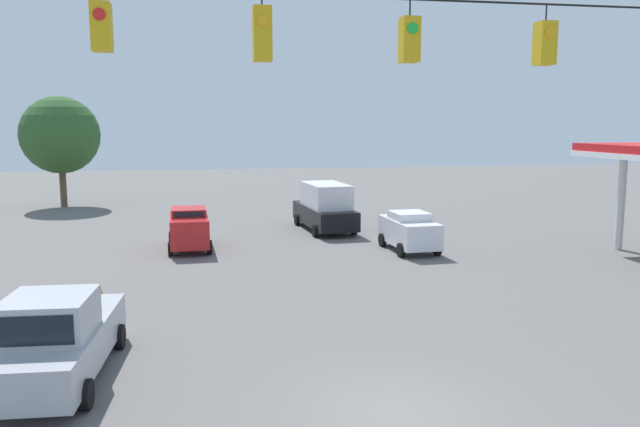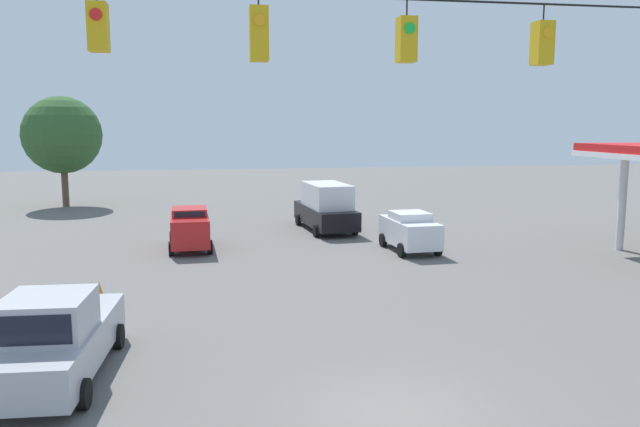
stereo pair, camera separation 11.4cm
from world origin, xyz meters
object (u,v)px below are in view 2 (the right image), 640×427
(pickup_truck_silver_parked_shoulder, at_px, (56,339))
(traffic_cone_nearest, at_px, (45,375))
(traffic_cone_third, at_px, (99,291))
(tree_horizon_left, at_px, (62,135))
(box_truck_black_oncoming_deep, at_px, (326,207))
(overhead_signal_span, at_px, (408,131))
(sedan_white_oncoming_far, at_px, (410,231))
(sedan_red_withflow_far, at_px, (190,228))
(traffic_cone_second, at_px, (81,324))

(pickup_truck_silver_parked_shoulder, distance_m, traffic_cone_nearest, 0.85)
(pickup_truck_silver_parked_shoulder, xyz_separation_m, traffic_cone_third, (0.15, -6.46, -0.63))
(tree_horizon_left, bearing_deg, box_truck_black_oncoming_deep, 141.38)
(traffic_cone_nearest, bearing_deg, pickup_truck_silver_parked_shoulder, -104.51)
(overhead_signal_span, bearing_deg, pickup_truck_silver_parked_shoulder, -24.85)
(sedan_white_oncoming_far, bearing_deg, sedan_red_withflow_far, -12.47)
(pickup_truck_silver_parked_shoulder, bearing_deg, traffic_cone_second, -88.46)
(traffic_cone_third, bearing_deg, sedan_white_oncoming_far, -153.96)
(pickup_truck_silver_parked_shoulder, height_order, traffic_cone_third, pickup_truck_silver_parked_shoulder)
(sedan_red_withflow_far, distance_m, sedan_white_oncoming_far, 10.24)
(box_truck_black_oncoming_deep, distance_m, traffic_cone_nearest, 21.79)
(sedan_red_withflow_far, bearing_deg, traffic_cone_nearest, 80.13)
(overhead_signal_span, distance_m, traffic_cone_nearest, 9.50)
(box_truck_black_oncoming_deep, height_order, sedan_white_oncoming_far, box_truck_black_oncoming_deep)
(sedan_white_oncoming_far, relative_size, traffic_cone_second, 5.62)
(traffic_cone_second, bearing_deg, tree_horizon_left, -77.22)
(overhead_signal_span, relative_size, pickup_truck_silver_parked_shoulder, 3.54)
(sedan_white_oncoming_far, bearing_deg, tree_horizon_left, -45.15)
(overhead_signal_span, xyz_separation_m, traffic_cone_second, (7.28, -6.37, -5.35))
(overhead_signal_span, height_order, tree_horizon_left, overhead_signal_span)
(sedan_red_withflow_far, distance_m, pickup_truck_silver_parked_shoulder, 15.09)
(sedan_red_withflow_far, relative_size, pickup_truck_silver_parked_shoulder, 0.77)
(sedan_red_withflow_far, xyz_separation_m, sedan_white_oncoming_far, (-10.00, 2.21, -0.07))
(sedan_white_oncoming_far, bearing_deg, pickup_truck_silver_parked_shoulder, 45.26)
(tree_horizon_left, bearing_deg, traffic_cone_nearest, 101.30)
(traffic_cone_second, height_order, traffic_cone_third, same)
(traffic_cone_nearest, height_order, traffic_cone_third, same)
(pickup_truck_silver_parked_shoulder, bearing_deg, box_truck_black_oncoming_deep, -117.37)
(box_truck_black_oncoming_deep, height_order, tree_horizon_left, tree_horizon_left)
(overhead_signal_span, bearing_deg, traffic_cone_third, -53.09)
(traffic_cone_nearest, xyz_separation_m, tree_horizon_left, (6.49, -32.48, 4.69))
(traffic_cone_second, bearing_deg, traffic_cone_third, -88.80)
(sedan_white_oncoming_far, height_order, traffic_cone_third, sedan_white_oncoming_far)
(box_truck_black_oncoming_deep, distance_m, sedan_white_oncoming_far, 6.79)
(overhead_signal_span, height_order, traffic_cone_second, overhead_signal_span)
(overhead_signal_span, height_order, traffic_cone_nearest, overhead_signal_span)
(pickup_truck_silver_parked_shoulder, relative_size, traffic_cone_nearest, 7.95)
(overhead_signal_span, distance_m, sedan_white_oncoming_far, 17.52)
(sedan_white_oncoming_far, bearing_deg, traffic_cone_third, 26.04)
(traffic_cone_nearest, bearing_deg, overhead_signal_span, 159.24)
(box_truck_black_oncoming_deep, relative_size, tree_horizon_left, 0.80)
(sedan_white_oncoming_far, xyz_separation_m, pickup_truck_silver_parked_shoulder, (12.54, 12.66, 0.03))
(box_truck_black_oncoming_deep, distance_m, pickup_truck_silver_parked_shoulder, 21.22)
(tree_horizon_left, bearing_deg, traffic_cone_second, 102.78)
(sedan_red_withflow_far, height_order, pickup_truck_silver_parked_shoulder, pickup_truck_silver_parked_shoulder)
(traffic_cone_second, distance_m, traffic_cone_third, 3.42)
(traffic_cone_third, xyz_separation_m, tree_horizon_left, (6.48, -25.48, 4.69))
(sedan_white_oncoming_far, height_order, tree_horizon_left, tree_horizon_left)
(sedan_red_withflow_far, relative_size, traffic_cone_third, 6.08)
(sedan_white_oncoming_far, height_order, pickup_truck_silver_parked_shoulder, pickup_truck_silver_parked_shoulder)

